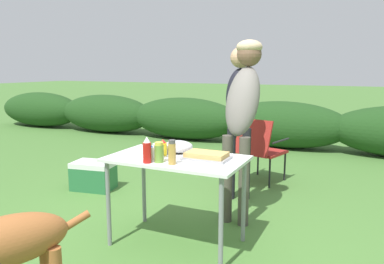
{
  "coord_description": "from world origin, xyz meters",
  "views": [
    {
      "loc": [
        1.36,
        -2.62,
        1.45
      ],
      "look_at": [
        -0.03,
        0.36,
        0.89
      ],
      "focal_mm": 35.0,
      "sensor_mm": 36.0,
      "label": 1
    }
  ],
  "objects_px": {
    "camp_chair_green_behind_table": "(260,147)",
    "cooler_box": "(93,176)",
    "folding_table": "(177,166)",
    "relish_jar": "(159,152)",
    "spice_jar": "(172,152)",
    "ketchup_bottle": "(147,150)",
    "standing_person_in_red_jacket": "(240,107)",
    "plate_stack": "(147,151)",
    "mixing_bowl": "(178,147)",
    "paper_cup_stack": "(158,151)",
    "food_tray": "(207,156)",
    "mayo_bottle": "(150,152)",
    "mustard_bottle": "(163,148)",
    "standing_person_with_beanie": "(243,104)"
  },
  "relations": [
    {
      "from": "spice_jar",
      "to": "cooler_box",
      "type": "distance_m",
      "value": 2.05
    },
    {
      "from": "relish_jar",
      "to": "mustard_bottle",
      "type": "relative_size",
      "value": 1.16
    },
    {
      "from": "folding_table",
      "to": "standing_person_with_beanie",
      "type": "height_order",
      "value": "standing_person_with_beanie"
    },
    {
      "from": "mixing_bowl",
      "to": "food_tray",
      "type": "bearing_deg",
      "value": -21.17
    },
    {
      "from": "ketchup_bottle",
      "to": "spice_jar",
      "type": "xyz_separation_m",
      "value": [
        0.19,
        0.04,
        -0.01
      ]
    },
    {
      "from": "cooler_box",
      "to": "mixing_bowl",
      "type": "bearing_deg",
      "value": -33.24
    },
    {
      "from": "food_tray",
      "to": "ketchup_bottle",
      "type": "relative_size",
      "value": 1.79
    },
    {
      "from": "spice_jar",
      "to": "folding_table",
      "type": "bearing_deg",
      "value": 108.82
    },
    {
      "from": "ketchup_bottle",
      "to": "camp_chair_green_behind_table",
      "type": "relative_size",
      "value": 0.24
    },
    {
      "from": "mustard_bottle",
      "to": "paper_cup_stack",
      "type": "bearing_deg",
      "value": -84.24
    },
    {
      "from": "relish_jar",
      "to": "mustard_bottle",
      "type": "height_order",
      "value": "relish_jar"
    },
    {
      "from": "folding_table",
      "to": "standing_person_with_beanie",
      "type": "distance_m",
      "value": 0.92
    },
    {
      "from": "food_tray",
      "to": "ketchup_bottle",
      "type": "bearing_deg",
      "value": -140.8
    },
    {
      "from": "spice_jar",
      "to": "paper_cup_stack",
      "type": "bearing_deg",
      "value": 148.13
    },
    {
      "from": "mixing_bowl",
      "to": "paper_cup_stack",
      "type": "xyz_separation_m",
      "value": [
        -0.05,
        -0.26,
        0.01
      ]
    },
    {
      "from": "cooler_box",
      "to": "ketchup_bottle",
      "type": "bearing_deg",
      "value": -46.17
    },
    {
      "from": "plate_stack",
      "to": "cooler_box",
      "type": "height_order",
      "value": "plate_stack"
    },
    {
      "from": "mayo_bottle",
      "to": "paper_cup_stack",
      "type": "bearing_deg",
      "value": 72.51
    },
    {
      "from": "relish_jar",
      "to": "camp_chair_green_behind_table",
      "type": "height_order",
      "value": "relish_jar"
    },
    {
      "from": "folding_table",
      "to": "spice_jar",
      "type": "bearing_deg",
      "value": -71.18
    },
    {
      "from": "ketchup_bottle",
      "to": "standing_person_in_red_jacket",
      "type": "relative_size",
      "value": 0.12
    },
    {
      "from": "paper_cup_stack",
      "to": "standing_person_with_beanie",
      "type": "bearing_deg",
      "value": 61.54
    },
    {
      "from": "camp_chair_green_behind_table",
      "to": "cooler_box",
      "type": "bearing_deg",
      "value": -132.47
    },
    {
      "from": "food_tray",
      "to": "standing_person_in_red_jacket",
      "type": "bearing_deg",
      "value": 95.62
    },
    {
      "from": "mixing_bowl",
      "to": "camp_chair_green_behind_table",
      "type": "bearing_deg",
      "value": 81.55
    },
    {
      "from": "folding_table",
      "to": "paper_cup_stack",
      "type": "bearing_deg",
      "value": -143.19
    },
    {
      "from": "spice_jar",
      "to": "cooler_box",
      "type": "height_order",
      "value": "spice_jar"
    },
    {
      "from": "folding_table",
      "to": "mustard_bottle",
      "type": "bearing_deg",
      "value": 174.17
    },
    {
      "from": "mixing_bowl",
      "to": "cooler_box",
      "type": "relative_size",
      "value": 0.49
    },
    {
      "from": "mustard_bottle",
      "to": "food_tray",
      "type": "bearing_deg",
      "value": 4.81
    },
    {
      "from": "spice_jar",
      "to": "mayo_bottle",
      "type": "bearing_deg",
      "value": 169.49
    },
    {
      "from": "folding_table",
      "to": "camp_chair_green_behind_table",
      "type": "xyz_separation_m",
      "value": [
        0.19,
        1.92,
        -0.2
      ]
    },
    {
      "from": "paper_cup_stack",
      "to": "relish_jar",
      "type": "xyz_separation_m",
      "value": [
        0.07,
        -0.11,
        0.02
      ]
    },
    {
      "from": "folding_table",
      "to": "mayo_bottle",
      "type": "xyz_separation_m",
      "value": [
        -0.15,
        -0.17,
        0.14
      ]
    },
    {
      "from": "folding_table",
      "to": "relish_jar",
      "type": "distance_m",
      "value": 0.25
    },
    {
      "from": "mustard_bottle",
      "to": "camp_chair_green_behind_table",
      "type": "height_order",
      "value": "mustard_bottle"
    },
    {
      "from": "folding_table",
      "to": "ketchup_bottle",
      "type": "bearing_deg",
      "value": -115.61
    },
    {
      "from": "folding_table",
      "to": "paper_cup_stack",
      "type": "height_order",
      "value": "paper_cup_stack"
    },
    {
      "from": "relish_jar",
      "to": "mayo_bottle",
      "type": "height_order",
      "value": "relish_jar"
    },
    {
      "from": "mixing_bowl",
      "to": "ketchup_bottle",
      "type": "relative_size",
      "value": 1.27
    },
    {
      "from": "food_tray",
      "to": "standing_person_in_red_jacket",
      "type": "relative_size",
      "value": 0.22
    },
    {
      "from": "relish_jar",
      "to": "standing_person_with_beanie",
      "type": "bearing_deg",
      "value": 68.19
    },
    {
      "from": "mayo_bottle",
      "to": "standing_person_with_beanie",
      "type": "relative_size",
      "value": 0.08
    },
    {
      "from": "mixing_bowl",
      "to": "cooler_box",
      "type": "bearing_deg",
      "value": 155.98
    },
    {
      "from": "plate_stack",
      "to": "standing_person_with_beanie",
      "type": "relative_size",
      "value": 0.14
    },
    {
      "from": "standing_person_with_beanie",
      "to": "camp_chair_green_behind_table",
      "type": "xyz_separation_m",
      "value": [
        -0.13,
        1.2,
        -0.65
      ]
    },
    {
      "from": "mixing_bowl",
      "to": "mayo_bottle",
      "type": "height_order",
      "value": "mayo_bottle"
    },
    {
      "from": "folding_table",
      "to": "cooler_box",
      "type": "xyz_separation_m",
      "value": [
        -1.56,
        0.83,
        -0.49
      ]
    },
    {
      "from": "ketchup_bottle",
      "to": "standing_person_in_red_jacket",
      "type": "height_order",
      "value": "standing_person_in_red_jacket"
    },
    {
      "from": "relish_jar",
      "to": "spice_jar",
      "type": "height_order",
      "value": "spice_jar"
    }
  ]
}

